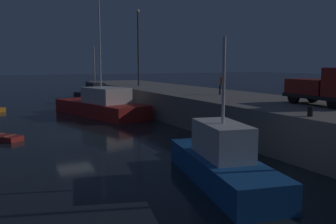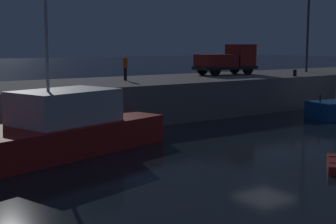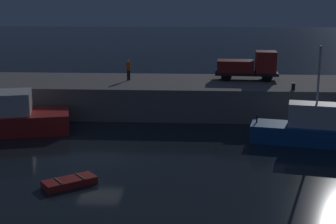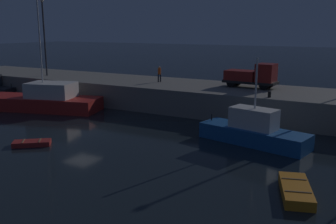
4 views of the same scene
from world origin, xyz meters
name	(u,v)px [view 2 (image 2 of 4)]	position (x,y,z in m)	size (l,w,h in m)	color
ground_plane	(266,148)	(0.00, 0.00, 0.00)	(320.00, 320.00, 0.00)	black
pier_quay	(128,99)	(0.00, 12.85, 1.26)	(61.71, 8.74, 2.52)	gray
fishing_trawler_red	(49,132)	(-9.09, 4.70, 1.06)	(12.86, 6.95, 11.39)	red
lamp_post_east	(308,15)	(18.70, 12.81, 7.56)	(0.44, 0.44, 8.71)	#38383D
utility_truck	(228,60)	(10.18, 13.91, 3.71)	(5.38, 2.36, 2.46)	black
dockworker	(125,66)	(-0.05, 13.05, 3.53)	(0.40, 0.46, 1.77)	black
bollard_west	(295,73)	(13.02, 9.33, 2.78)	(0.28, 0.28, 0.52)	black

